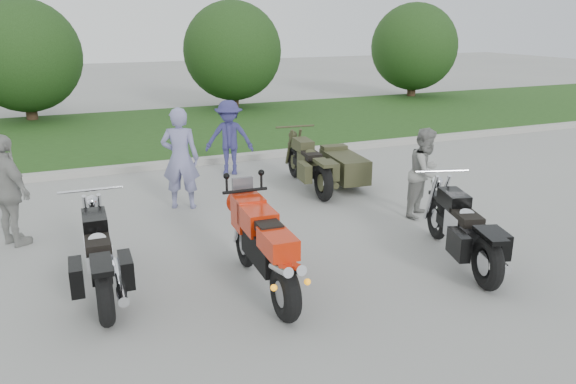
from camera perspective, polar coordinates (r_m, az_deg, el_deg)
name	(u,v)px	position (r m, az deg, el deg)	size (l,w,h in m)	color
ground	(259,267)	(7.97, -2.92, -7.60)	(80.00, 80.00, 0.00)	#A1A19B
curb	(170,164)	(13.44, -11.88, 2.78)	(60.00, 0.30, 0.15)	#ACA9A1
grass_strip	(141,133)	(17.44, -14.68, 5.85)	(60.00, 8.00, 0.14)	#2E5B1F
tree_mid_left	(24,56)	(20.34, -25.24, 12.40)	(3.60, 3.60, 4.00)	#3F2B1C
tree_mid_right	(233,51)	(21.34, -5.65, 14.06)	(3.60, 3.60, 4.00)	#3F2B1C
tree_far_right	(414,47)	(24.96, 12.70, 14.19)	(3.60, 3.60, 4.00)	#3F2B1C
sportbike_red	(264,246)	(7.03, -2.44, -5.47)	(0.42, 2.28, 1.08)	black
cruiser_left	(100,259)	(7.40, -18.55, -6.50)	(0.42, 2.46, 0.94)	black
cruiser_right	(464,232)	(8.25, 17.44, -3.92)	(0.86, 2.39, 0.94)	black
cruiser_sidecar	(330,167)	(11.49, 4.31, 2.58)	(1.34, 2.49, 0.96)	black
person_stripe	(180,158)	(10.31, -10.88, 3.36)	(0.68, 0.44, 1.86)	#8181AF
person_grey	(425,173)	(10.03, 13.79, 1.93)	(0.76, 0.59, 1.57)	gray
person_denim	(229,138)	(12.51, -5.99, 5.51)	(1.06, 0.61, 1.65)	navy
person_back	(9,191)	(9.42, -26.52, 0.08)	(1.01, 0.42, 1.72)	#999993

